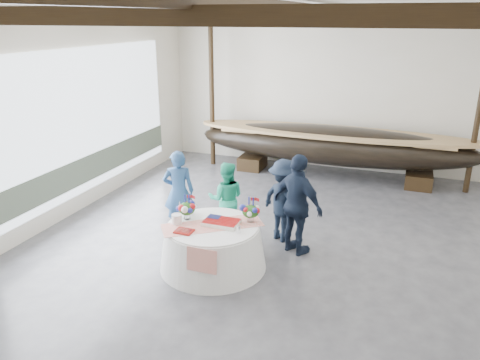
% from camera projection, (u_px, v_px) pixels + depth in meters
% --- Properties ---
extents(floor, '(10.00, 12.00, 0.01)m').
position_uv_depth(floor, '(280.00, 260.00, 8.60)').
color(floor, '#3D3D42').
rests_on(floor, ground).
extents(wall_back, '(10.00, 0.02, 4.50)m').
position_uv_depth(wall_back, '(339.00, 91.00, 13.17)').
color(wall_back, silver).
rests_on(wall_back, ground).
extents(wall_left, '(0.02, 12.00, 4.50)m').
position_uv_depth(wall_left, '(45.00, 120.00, 9.47)').
color(wall_left, silver).
rests_on(wall_left, ground).
extents(pavilion_structure, '(9.80, 11.76, 4.50)m').
position_uv_depth(pavilion_structure, '(300.00, 31.00, 8.03)').
color(pavilion_structure, black).
rests_on(pavilion_structure, ground).
extents(open_bay, '(0.03, 7.00, 3.20)m').
position_uv_depth(open_bay, '(81.00, 130.00, 10.48)').
color(open_bay, silver).
rests_on(open_bay, ground).
extents(longboat_display, '(7.67, 1.53, 1.44)m').
position_uv_depth(longboat_display, '(332.00, 145.00, 12.74)').
color(longboat_display, black).
rests_on(longboat_display, ground).
extents(banquet_table, '(1.89, 1.89, 0.81)m').
position_uv_depth(banquet_table, '(213.00, 246.00, 8.26)').
color(banquet_table, white).
rests_on(banquet_table, ground).
extents(tabletop_items, '(1.74, 1.47, 0.40)m').
position_uv_depth(tabletop_items, '(214.00, 214.00, 8.23)').
color(tabletop_items, red).
rests_on(tabletop_items, banquet_table).
extents(guest_woman_blue, '(0.75, 0.65, 1.73)m').
position_uv_depth(guest_woman_blue, '(179.00, 192.00, 9.52)').
color(guest_woman_blue, navy).
rests_on(guest_woman_blue, ground).
extents(guest_woman_teal, '(0.89, 0.78, 1.53)m').
position_uv_depth(guest_woman_teal, '(226.00, 199.00, 9.42)').
color(guest_woman_teal, '#22B086').
rests_on(guest_woman_teal, ground).
extents(guest_man_left, '(1.24, 1.09, 1.67)m').
position_uv_depth(guest_man_left, '(284.00, 201.00, 9.14)').
color(guest_man_left, black).
rests_on(guest_man_left, ground).
extents(guest_man_right, '(1.21, 0.96, 1.93)m').
position_uv_depth(guest_man_right, '(298.00, 205.00, 8.59)').
color(guest_man_right, '#141E31').
rests_on(guest_man_right, ground).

